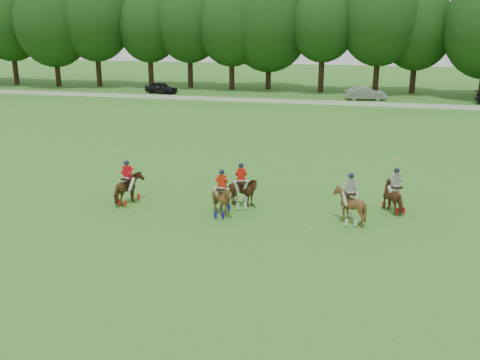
% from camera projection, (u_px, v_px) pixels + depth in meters
% --- Properties ---
extents(ground, '(180.00, 180.00, 0.00)m').
position_uv_depth(ground, '(222.00, 241.00, 22.37)').
color(ground, '#287321').
rests_on(ground, ground).
extents(tree_line, '(117.98, 14.32, 14.75)m').
position_uv_depth(tree_line, '(326.00, 24.00, 64.69)').
color(tree_line, black).
rests_on(tree_line, ground).
extents(boundary_rail, '(120.00, 0.10, 0.44)m').
position_uv_depth(boundary_rail, '(313.00, 102.00, 57.72)').
color(boundary_rail, white).
rests_on(boundary_rail, ground).
extents(car_left, '(4.34, 2.35, 1.40)m').
position_uv_depth(car_left, '(161.00, 88.00, 65.93)').
color(car_left, black).
rests_on(car_left, ground).
extents(car_mid, '(4.70, 2.25, 1.49)m').
position_uv_depth(car_mid, '(366.00, 93.00, 60.56)').
color(car_mid, gray).
rests_on(car_mid, ground).
extents(polo_red_a, '(1.18, 1.92, 2.77)m').
position_uv_depth(polo_red_a, '(128.00, 188.00, 26.62)').
color(polo_red_a, '#492A13').
rests_on(polo_red_a, ground).
extents(polo_red_b, '(1.79, 1.64, 2.23)m').
position_uv_depth(polo_red_b, '(241.00, 191.00, 26.18)').
color(polo_red_b, '#492A13').
rests_on(polo_red_b, ground).
extents(polo_red_c, '(1.24, 1.39, 2.24)m').
position_uv_depth(polo_red_c, '(222.00, 199.00, 25.03)').
color(polo_red_c, '#492A13').
rests_on(polo_red_c, ground).
extents(polo_stripe_a, '(1.61, 1.86, 2.72)m').
position_uv_depth(polo_stripe_a, '(394.00, 196.00, 25.52)').
color(polo_stripe_a, '#492A13').
rests_on(polo_stripe_a, ground).
extents(polo_stripe_b, '(1.60, 1.73, 2.33)m').
position_uv_depth(polo_stripe_b, '(349.00, 205.00, 24.13)').
color(polo_stripe_b, '#492A13').
rests_on(polo_stripe_b, ground).
extents(polo_ball, '(0.09, 0.09, 0.09)m').
position_uv_depth(polo_ball, '(311.00, 229.00, 23.43)').
color(polo_ball, white).
rests_on(polo_ball, ground).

